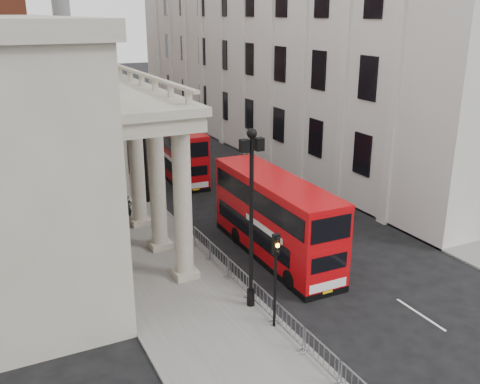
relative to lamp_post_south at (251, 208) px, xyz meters
The scene contains 15 objects.
ground 6.36m from the lamp_post_south, 81.47° to the right, with size 260.00×260.00×0.00m, color black.
sidewalk_west 26.56m from the lamp_post_south, 95.27° to the left, with size 6.00×140.00×0.12m, color slate.
sidewalk_east 29.97m from the lamp_post_south, 61.53° to the left, with size 3.00×140.00×0.12m, color slate.
kerb 26.45m from the lamp_post_south, 88.79° to the left, with size 0.20×140.00×0.14m, color slate.
east_building 33.42m from the lamp_post_south, 59.34° to the left, with size 8.00×55.00×25.00m, color beige.
lamp_post_south is the anchor object (origin of this frame).
lamp_post_mid 16.00m from the lamp_post_south, 90.00° to the left, with size 1.05×0.44×8.32m.
lamp_post_north 32.00m from the lamp_post_south, 90.00° to the left, with size 1.05×0.44×8.32m.
traffic_light 2.71m from the lamp_post_south, 87.16° to the right, with size 0.28×0.33×4.30m.
crowd_barriers 4.60m from the lamp_post_south, 81.98° to the right, with size 0.50×18.75×1.10m.
bus_near 6.28m from the lamp_post_south, 49.11° to the left, with size 2.68×10.52×4.53m.
bus_far 21.92m from the lamp_post_south, 78.79° to the left, with size 2.99×10.03×4.27m.
pedestrian_a 13.83m from the lamp_post_south, 99.55° to the left, with size 0.60×0.39×1.64m, color black.
pedestrian_b 14.02m from the lamp_post_south, 105.89° to the left, with size 0.79×0.62×1.63m, color black.
pedestrian_c 19.03m from the lamp_post_south, 94.71° to the left, with size 0.80×0.52×1.63m, color black.
Camera 1 is at (-10.76, -15.28, 13.00)m, focal length 40.00 mm.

